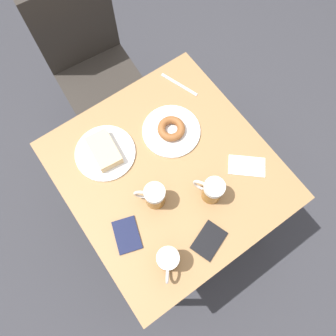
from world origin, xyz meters
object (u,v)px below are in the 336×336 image
Objects in this scene: chair at (90,58)px; beer_mug_right at (168,260)px; plate_with_donut at (171,130)px; beer_mug_left at (154,196)px; passport_near_edge at (209,240)px; plate_with_cake at (105,152)px; napkin_folded at (247,166)px; fork at (179,85)px; beer_mug_center at (212,190)px; passport_far_edge at (127,235)px.

chair is 1.11m from beer_mug_right.
plate_with_donut is 2.09× the size of beer_mug_left.
chair is at bearing 85.13° from passport_near_edge.
plate_with_cake is 1.50× the size of napkin_folded.
chair is 0.97m from napkin_folded.
chair is 6.22× the size of passport_near_edge.
passport_near_edge is (-0.31, -0.61, 0.00)m from fork.
passport_near_edge is (0.08, -0.24, -0.05)m from beer_mug_left.
passport_far_edge is (-0.35, 0.05, -0.05)m from beer_mug_center.
beer_mug_right is at bearing -126.80° from plate_with_donut.
passport_near_edge is at bearing -72.68° from beer_mug_left.
beer_mug_left reaches higher than passport_near_edge.
plate_with_cake is 0.44m from fork.
beer_mug_right is at bearing -99.51° from chair.
beer_mug_left is at bearing -79.06° from plate_with_cake.
passport_near_edge is (-0.30, -0.14, 0.00)m from napkin_folded.
beer_mug_right is at bearing -165.83° from napkin_folded.
plate_with_cake is at bearing 122.24° from beer_mug_center.
beer_mug_center reaches higher than napkin_folded.
napkin_folded is (0.16, -0.30, -0.01)m from plate_with_donut.
napkin_folded is at bearing -40.86° from plate_with_cake.
fork is 0.68m from passport_near_edge.
chair reaches higher than beer_mug_center.
napkin_folded is at bearing -90.50° from fork.
passport_near_edge is at bearing -90.63° from chair.
plate_with_donut is 2.09× the size of beer_mug_right.
beer_mug_center is 0.18m from passport_near_edge.
beer_mug_right is (-0.04, -0.49, 0.04)m from plate_with_cake.
plate_with_cake is 1.02× the size of plate_with_donut.
chair is 3.84× the size of plate_with_donut.
fork is 0.68m from passport_far_edge.
passport_far_edge is at bearing 112.78° from beer_mug_right.
beer_mug_left is 0.26m from passport_near_edge.
chair is 0.88m from beer_mug_left.
beer_mug_center is at bearing -112.38° from fork.
plate_with_cake is 0.49m from beer_mug_right.
chair is 6.28× the size of passport_far_edge.
chair is at bearing 94.76° from plate_with_donut.
passport_near_edge is at bearing -154.43° from napkin_folded.
passport_far_edge reaches higher than napkin_folded.
plate_with_cake is 1.66× the size of passport_far_edge.
fork is (0.47, 0.58, -0.06)m from beer_mug_right.
plate_with_donut is 1.34× the size of fork.
plate_with_donut is 2.09× the size of beer_mug_center.
passport_near_edge is at bearing -76.02° from plate_with_cake.
beer_mug_right is at bearing 171.01° from passport_near_edge.
chair reaches higher than beer_mug_right.
fork is (0.00, 0.46, -0.00)m from napkin_folded.
beer_mug_left is 0.39m from napkin_folded.
beer_mug_left reaches higher than passport_far_edge.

